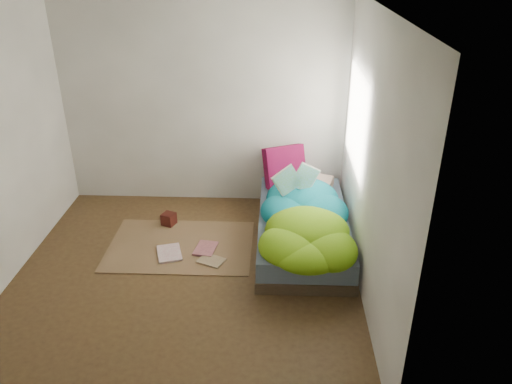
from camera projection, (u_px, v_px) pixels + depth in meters
ground at (186, 276)px, 5.11m from camera, size 3.50×3.50×0.00m
room_walls at (176, 124)px, 4.39m from camera, size 3.54×3.54×2.62m
bed at (303, 228)px, 5.64m from camera, size 1.00×2.00×0.34m
duvet at (305, 211)px, 5.29m from camera, size 0.96×1.84×0.34m
rug at (181, 246)px, 5.61m from camera, size 1.60×1.10×0.01m
pillow_floral at (309, 184)px, 6.14m from camera, size 0.61×0.49×0.12m
pillow_magenta at (285, 166)px, 6.14m from camera, size 0.52×0.34×0.50m
open_book at (297, 171)px, 5.45m from camera, size 0.46×0.27×0.28m
wooden_box at (169, 219)px, 5.99m from camera, size 0.19×0.19×0.14m
floor_book_a at (158, 255)px, 5.41m from camera, size 0.34×0.40×0.03m
floor_book_b at (196, 248)px, 5.54m from camera, size 0.27×0.33×0.03m
floor_book_c at (206, 266)px, 5.24m from camera, size 0.33×0.29×0.02m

